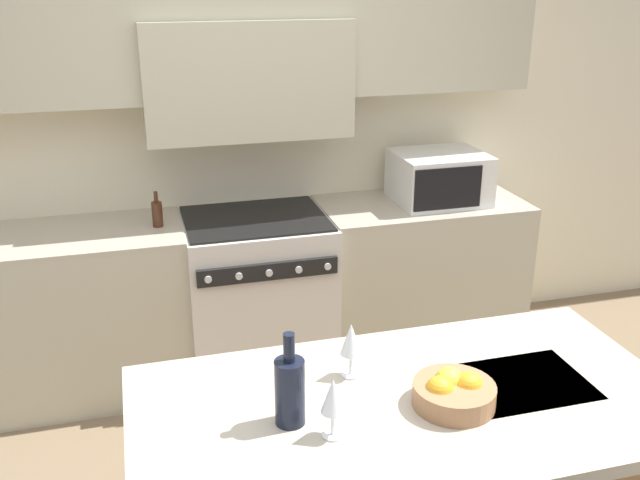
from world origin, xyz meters
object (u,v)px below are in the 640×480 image
range_stove (258,295)px  microwave (439,177)px  wine_bottle (290,390)px  fruit_bowl (453,392)px  wine_glass_near (333,397)px  oil_bottle_on_counter (157,213)px  wine_glass_far (351,341)px

range_stove → microwave: 1.24m
wine_bottle → fruit_bowl: (0.50, -0.04, -0.07)m
wine_glass_near → oil_bottle_on_counter: size_ratio=1.00×
range_stove → wine_glass_near: 2.06m
fruit_bowl → range_stove: bearing=97.7°
microwave → wine_glass_far: bearing=-122.4°
range_stove → oil_bottle_on_counter: (-0.51, 0.01, 0.53)m
microwave → wine_glass_near: (-1.22, -1.99, 0.00)m
wine_glass_near → fruit_bowl: (0.40, 0.05, -0.09)m
wine_bottle → wine_glass_near: wine_bottle is taller
microwave → oil_bottle_on_counter: (-1.59, -0.01, -0.07)m
microwave → oil_bottle_on_counter: size_ratio=2.66×
microwave → wine_bottle: (-1.32, -1.89, -0.02)m
wine_bottle → oil_bottle_on_counter: 1.90m
microwave → fruit_bowl: 2.10m
microwave → fruit_bowl: (-0.82, -1.93, -0.08)m
oil_bottle_on_counter → fruit_bowl: bearing=-68.1°
wine_glass_far → range_stove: bearing=90.3°
microwave → wine_glass_near: microwave is taller
microwave → range_stove: bearing=-179.0°
oil_bottle_on_counter → microwave: bearing=0.3°
fruit_bowl → oil_bottle_on_counter: size_ratio=1.33×
fruit_bowl → oil_bottle_on_counter: bearing=111.9°
wine_bottle → wine_glass_near: size_ratio=1.56×
wine_glass_far → oil_bottle_on_counter: 1.76m
range_stove → microwave: size_ratio=1.83×
oil_bottle_on_counter → wine_glass_near: bearing=-79.3°
wine_bottle → oil_bottle_on_counter: wine_bottle is taller
range_stove → fruit_bowl: size_ratio=3.64×
wine_glass_near → oil_bottle_on_counter: (-0.37, 1.98, -0.07)m
microwave → wine_bottle: bearing=-125.0°
range_stove → wine_glass_far: size_ratio=4.88×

